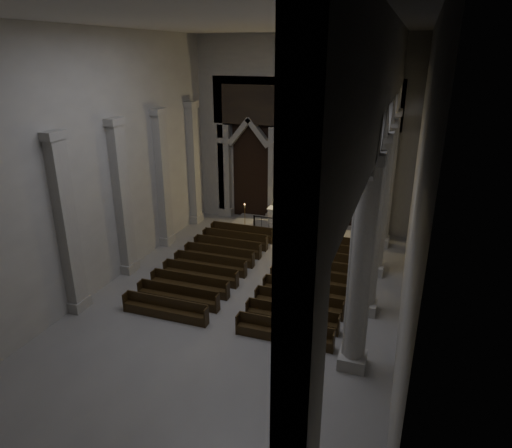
{
  "coord_description": "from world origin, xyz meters",
  "views": [
    {
      "loc": [
        6.71,
        -16.89,
        10.94
      ],
      "look_at": [
        -0.18,
        3.0,
        2.96
      ],
      "focal_mm": 32.0,
      "sensor_mm": 36.0,
      "label": 1
    }
  ],
  "objects_px": {
    "pews": "(259,274)",
    "worshipper": "(305,243)",
    "candle_stand_right": "(344,236)",
    "altar": "(284,216)",
    "altar_rail": "(291,225)",
    "candle_stand_left": "(245,220)"
  },
  "relations": [
    {
      "from": "pews",
      "to": "worshipper",
      "type": "distance_m",
      "value": 4.44
    },
    {
      "from": "pews",
      "to": "altar_rail",
      "type": "bearing_deg",
      "value": 90.0
    },
    {
      "from": "altar_rail",
      "to": "candle_stand_left",
      "type": "bearing_deg",
      "value": 173.47
    },
    {
      "from": "altar",
      "to": "candle_stand_left",
      "type": "bearing_deg",
      "value": -159.52
    },
    {
      "from": "altar_rail",
      "to": "candle_stand_left",
      "type": "xyz_separation_m",
      "value": [
        -3.29,
        0.38,
        -0.23
      ]
    },
    {
      "from": "altar",
      "to": "pews",
      "type": "xyz_separation_m",
      "value": [
        0.88,
        -7.74,
        -0.4
      ]
    },
    {
      "from": "candle_stand_left",
      "to": "pews",
      "type": "xyz_separation_m",
      "value": [
        3.29,
        -6.84,
        -0.14
      ]
    },
    {
      "from": "candle_stand_left",
      "to": "worshipper",
      "type": "bearing_deg",
      "value": -29.27
    },
    {
      "from": "altar_rail",
      "to": "pews",
      "type": "height_order",
      "value": "altar_rail"
    },
    {
      "from": "altar",
      "to": "pews",
      "type": "distance_m",
      "value": 7.8
    },
    {
      "from": "altar_rail",
      "to": "altar",
      "type": "bearing_deg",
      "value": 124.49
    },
    {
      "from": "candle_stand_left",
      "to": "pews",
      "type": "height_order",
      "value": "candle_stand_left"
    },
    {
      "from": "candle_stand_left",
      "to": "altar_rail",
      "type": "bearing_deg",
      "value": -6.53
    },
    {
      "from": "candle_stand_right",
      "to": "pews",
      "type": "bearing_deg",
      "value": -117.88
    },
    {
      "from": "altar",
      "to": "altar_rail",
      "type": "height_order",
      "value": "altar"
    },
    {
      "from": "pews",
      "to": "worshipper",
      "type": "height_order",
      "value": "worshipper"
    },
    {
      "from": "candle_stand_right",
      "to": "worshipper",
      "type": "distance_m",
      "value": 2.86
    },
    {
      "from": "altar_rail",
      "to": "worshipper",
      "type": "relative_size",
      "value": 4.74
    },
    {
      "from": "altar",
      "to": "candle_stand_right",
      "type": "bearing_deg",
      "value": -18.7
    },
    {
      "from": "candle_stand_left",
      "to": "candle_stand_right",
      "type": "xyz_separation_m",
      "value": [
        6.63,
        -0.53,
        -0.07
      ]
    },
    {
      "from": "candle_stand_right",
      "to": "worshipper",
      "type": "height_order",
      "value": "candle_stand_right"
    },
    {
      "from": "altar",
      "to": "altar_rail",
      "type": "xyz_separation_m",
      "value": [
        0.88,
        -1.28,
        -0.03
      ]
    }
  ]
}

